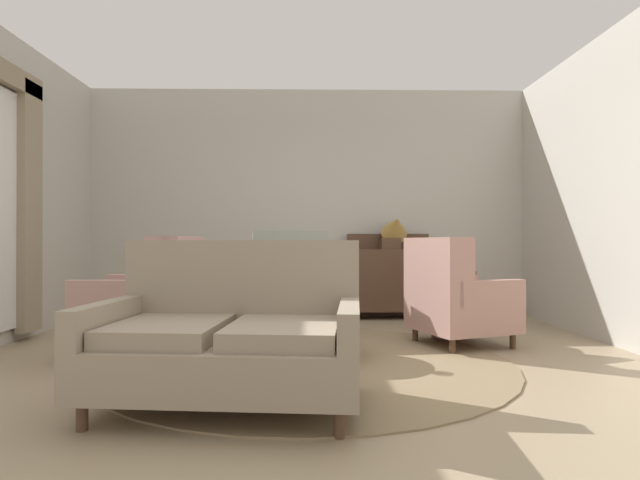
{
  "coord_description": "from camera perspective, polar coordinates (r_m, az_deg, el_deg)",
  "views": [
    {
      "loc": [
        0.03,
        -3.82,
        0.96
      ],
      "look_at": [
        0.12,
        0.96,
        0.99
      ],
      "focal_mm": 28.69,
      "sensor_mm": 36.0,
      "label": 1
    }
  ],
  "objects": [
    {
      "name": "ground",
      "position": [
        3.94,
        -1.53,
        -14.43
      ],
      "size": [
        8.23,
        8.23,
        0.0
      ],
      "primitive_type": "plane",
      "color": "#9E896B"
    },
    {
      "name": "wall_back",
      "position": [
        6.78,
        -1.32,
        4.19
      ],
      "size": [
        5.93,
        0.08,
        2.98
      ],
      "primitive_type": "cube",
      "color": "#BCB7AD",
      "rests_on": "ground"
    },
    {
      "name": "wall_right",
      "position": [
        5.52,
        30.21,
        5.24
      ],
      "size": [
        0.08,
        4.12,
        2.98
      ],
      "primitive_type": "cube",
      "color": "#BCB7AD",
      "rests_on": "ground"
    },
    {
      "name": "baseboard_back",
      "position": [
        6.76,
        -1.32,
        -7.94
      ],
      "size": [
        5.77,
        0.03,
        0.12
      ],
      "primitive_type": "cube",
      "color": "#4C3323",
      "rests_on": "ground"
    },
    {
      "name": "area_rug",
      "position": [
        4.23,
        -1.5,
        -13.35
      ],
      "size": [
        3.27,
        3.27,
        0.01
      ],
      "primitive_type": "cylinder",
      "color": "#847051",
      "rests_on": "ground"
    },
    {
      "name": "coffee_table",
      "position": [
        4.28,
        -0.9,
        -8.04
      ],
      "size": [
        0.79,
        0.79,
        0.48
      ],
      "color": "#4C3323",
      "rests_on": "ground"
    },
    {
      "name": "porcelain_vase",
      "position": [
        4.29,
        -1.5,
        -4.43
      ],
      "size": [
        0.2,
        0.2,
        0.4
      ],
      "color": "beige",
      "rests_on": "coffee_table"
    },
    {
      "name": "settee",
      "position": [
        3.11,
        -9.96,
        -10.79
      ],
      "size": [
        1.59,
        1.05,
        0.98
      ],
      "rotation": [
        0.0,
        0.0,
        -0.09
      ],
      "color": "gray",
      "rests_on": "ground"
    },
    {
      "name": "armchair_near_window",
      "position": [
        5.39,
        -3.63,
        -5.73
      ],
      "size": [
        0.84,
        0.92,
        1.08
      ],
      "rotation": [
        0.0,
        0.0,
        3.27
      ],
      "color": "gray",
      "rests_on": "ground"
    },
    {
      "name": "armchair_back_corner",
      "position": [
        4.94,
        14.76,
        -6.42
      ],
      "size": [
        1.02,
        0.99,
        1.01
      ],
      "rotation": [
        0.0,
        0.0,
        1.92
      ],
      "color": "tan",
      "rests_on": "ground"
    },
    {
      "name": "armchair_near_sideboard",
      "position": [
        4.57,
        -18.42,
        -6.96
      ],
      "size": [
        0.9,
        0.84,
        1.01
      ],
      "rotation": [
        0.0,
        0.0,
        4.67
      ],
      "color": "tan",
      "rests_on": "ground"
    },
    {
      "name": "side_table",
      "position": [
        5.2,
        14.19,
        -6.31
      ],
      "size": [
        0.52,
        0.52,
        0.69
      ],
      "color": "#4C3323",
      "rests_on": "ground"
    },
    {
      "name": "sideboard",
      "position": [
        6.56,
        7.79,
        -4.32
      ],
      "size": [
        1.06,
        0.38,
        1.07
      ],
      "color": "#4C3323",
      "rests_on": "ground"
    },
    {
      "name": "gramophone",
      "position": [
        6.46,
        8.33,
        1.16
      ],
      "size": [
        0.35,
        0.44,
        0.51
      ],
      "color": "#4C3323",
      "rests_on": "sideboard"
    }
  ]
}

